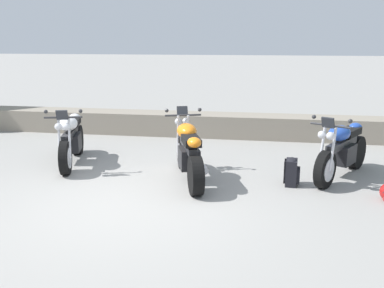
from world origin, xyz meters
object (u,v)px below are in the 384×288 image
at_px(motorcycle_white_near_left, 71,140).
at_px(rider_backpack, 292,171).
at_px(motorcycle_blue_far_right, 342,151).
at_px(motorcycle_orange_centre, 188,153).

xyz_separation_m(motorcycle_white_near_left, rider_backpack, (4.16, -0.59, -0.24)).
height_order(motorcycle_white_near_left, motorcycle_blue_far_right, same).
distance_m(motorcycle_white_near_left, rider_backpack, 4.21).
xyz_separation_m(motorcycle_blue_far_right, rider_backpack, (-0.86, -0.57, -0.24)).
height_order(motorcycle_blue_far_right, rider_backpack, motorcycle_blue_far_right).
distance_m(motorcycle_blue_far_right, rider_backpack, 1.06).
xyz_separation_m(motorcycle_orange_centre, motorcycle_blue_far_right, (2.61, 0.58, 0.00)).
bearing_deg(motorcycle_blue_far_right, rider_backpack, -146.63).
relative_size(motorcycle_white_near_left, motorcycle_orange_centre, 1.01).
relative_size(motorcycle_orange_centre, motorcycle_blue_far_right, 1.07).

